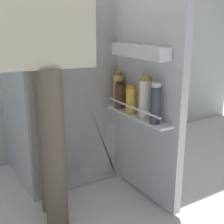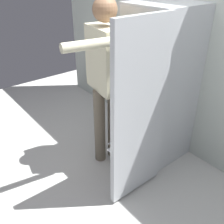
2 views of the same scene
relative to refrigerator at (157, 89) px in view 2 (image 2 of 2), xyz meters
The scene contains 4 objects.
ground_plane 0.98m from the refrigerator, 92.97° to the right, with size 5.92×5.92×0.00m, color silver.
kitchen_wall 0.61m from the refrigerator, 93.66° to the left, with size 4.40×0.10×2.56m, color beige.
refrigerator is the anchor object (origin of this frame).
person 0.58m from the refrigerator, 119.79° to the right, with size 0.58×0.84×1.74m.
Camera 2 is at (1.64, -1.39, 1.95)m, focal length 40.95 mm.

